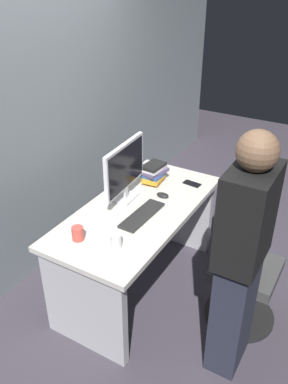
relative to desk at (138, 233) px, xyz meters
The scene contains 12 objects.
ground_plane 0.52m from the desk, ahead, with size 9.00×9.00×0.00m, color #3D3842.
wall_back 1.35m from the desk, 90.00° to the left, with size 6.40×0.10×3.00m, color gray.
desk is the anchor object (origin of this frame).
office_chair 0.79m from the desk, 83.87° to the right, with size 0.52×0.52×0.94m.
person_at_desk 0.98m from the desk, 108.98° to the right, with size 0.40×0.24×1.64m.
monitor 0.51m from the desk, 66.50° to the left, with size 0.54×0.15×0.46m.
keyboard 0.27m from the desk, 135.26° to the right, with size 0.43×0.13×0.02m, color #262626.
mouse 0.35m from the desk, 19.78° to the right, with size 0.06×0.10×0.03m, color black.
cup_near_keyboard 0.56m from the desk, 165.80° to the right, with size 0.07×0.07×0.09m, color silver.
cup_by_monitor 0.62m from the desk, 165.34° to the left, with size 0.08×0.08×0.09m, color #D84C3F.
book_stack 0.53m from the desk, 13.58° to the left, with size 0.24×0.19×0.16m.
cell_phone 0.62m from the desk, 19.88° to the right, with size 0.07×0.14×0.01m, color black.
Camera 1 is at (-2.16, -1.31, 2.34)m, focal length 37.46 mm.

